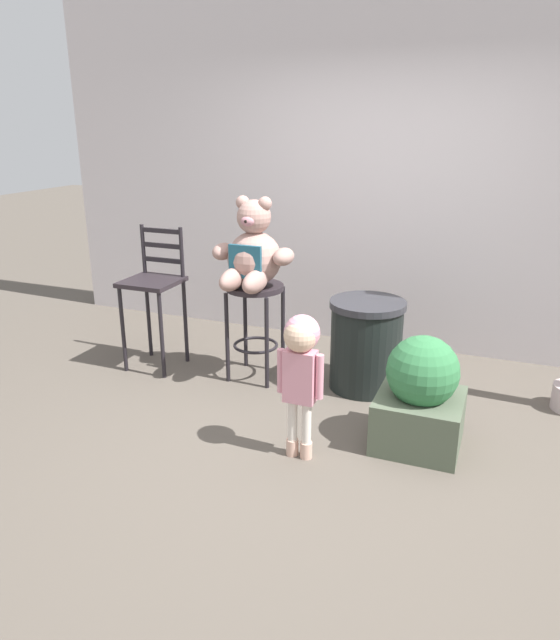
{
  "coord_description": "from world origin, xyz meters",
  "views": [
    {
      "loc": [
        1.03,
        -3.1,
        1.94
      ],
      "look_at": [
        -0.38,
        0.44,
        0.64
      ],
      "focal_mm": 33.08,
      "sensor_mm": 36.0,
      "label": 1
    }
  ],
  "objects_px": {
    "child_walking": "(301,356)",
    "bar_chair_empty": "(154,288)",
    "bar_stool_with_teddy": "(255,310)",
    "trash_bin": "(366,344)",
    "planter_with_shrub": "(421,397)",
    "teddy_bear": "(253,254)"
  },
  "relations": [
    {
      "from": "child_walking",
      "to": "trash_bin",
      "type": "bearing_deg",
      "value": -145.67
    },
    {
      "from": "bar_stool_with_teddy",
      "to": "child_walking",
      "type": "height_order",
      "value": "child_walking"
    },
    {
      "from": "bar_stool_with_teddy",
      "to": "bar_chair_empty",
      "type": "height_order",
      "value": "bar_chair_empty"
    },
    {
      "from": "bar_stool_with_teddy",
      "to": "planter_with_shrub",
      "type": "relative_size",
      "value": 1.05
    },
    {
      "from": "child_walking",
      "to": "bar_chair_empty",
      "type": "bearing_deg",
      "value": -78.73
    },
    {
      "from": "teddy_bear",
      "to": "planter_with_shrub",
      "type": "height_order",
      "value": "teddy_bear"
    },
    {
      "from": "bar_chair_empty",
      "to": "trash_bin",
      "type": "bearing_deg",
      "value": 7.14
    },
    {
      "from": "trash_bin",
      "to": "bar_chair_empty",
      "type": "bearing_deg",
      "value": -172.86
    },
    {
      "from": "planter_with_shrub",
      "to": "child_walking",
      "type": "bearing_deg",
      "value": -148.2
    },
    {
      "from": "child_walking",
      "to": "bar_chair_empty",
      "type": "distance_m",
      "value": 1.8
    },
    {
      "from": "teddy_bear",
      "to": "trash_bin",
      "type": "bearing_deg",
      "value": 10.71
    },
    {
      "from": "child_walking",
      "to": "trash_bin",
      "type": "relative_size",
      "value": 1.31
    },
    {
      "from": "planter_with_shrub",
      "to": "bar_stool_with_teddy",
      "type": "bearing_deg",
      "value": 157.13
    },
    {
      "from": "planter_with_shrub",
      "to": "teddy_bear",
      "type": "bearing_deg",
      "value": 158.3
    },
    {
      "from": "teddy_bear",
      "to": "trash_bin",
      "type": "distance_m",
      "value": 1.08
    },
    {
      "from": "child_walking",
      "to": "planter_with_shrub",
      "type": "relative_size",
      "value": 1.24
    },
    {
      "from": "trash_bin",
      "to": "bar_chair_empty",
      "type": "relative_size",
      "value": 0.6
    },
    {
      "from": "trash_bin",
      "to": "planter_with_shrub",
      "type": "relative_size",
      "value": 0.95
    },
    {
      "from": "trash_bin",
      "to": "planter_with_shrub",
      "type": "bearing_deg",
      "value": -53.67
    },
    {
      "from": "trash_bin",
      "to": "teddy_bear",
      "type": "bearing_deg",
      "value": -169.29
    },
    {
      "from": "bar_stool_with_teddy",
      "to": "trash_bin",
      "type": "xyz_separation_m",
      "value": [
        0.85,
        0.13,
        -0.2
      ]
    },
    {
      "from": "bar_stool_with_teddy",
      "to": "child_walking",
      "type": "relative_size",
      "value": 0.84
    }
  ]
}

